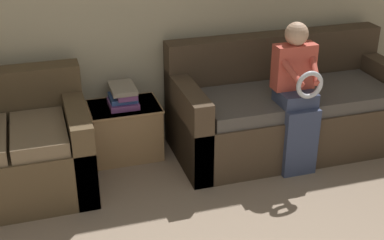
# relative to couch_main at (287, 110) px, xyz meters

# --- Properties ---
(wall_back) EXTENTS (7.78, 0.06, 2.55)m
(wall_back) POSITION_rel_couch_main_xyz_m (-1.39, 0.50, 0.93)
(wall_back) COLOR #BCB293
(wall_back) RESTS_ON ground_plane
(couch_main) EXTENTS (2.02, 0.90, 0.95)m
(couch_main) POSITION_rel_couch_main_xyz_m (0.00, 0.00, 0.00)
(couch_main) COLOR #473828
(couch_main) RESTS_ON ground_plane
(child_left_seated) EXTENTS (0.34, 0.38, 1.22)m
(child_left_seated) POSITION_rel_couch_main_xyz_m (-0.12, -0.37, 0.33)
(child_left_seated) COLOR #384260
(child_left_seated) RESTS_ON ground_plane
(side_shelf) EXTENTS (0.60, 0.44, 0.47)m
(side_shelf) POSITION_rel_couch_main_xyz_m (-1.41, 0.23, -0.10)
(side_shelf) COLOR #9E7A51
(side_shelf) RESTS_ON ground_plane
(book_stack) EXTENTS (0.24, 0.32, 0.18)m
(book_stack) POSITION_rel_couch_main_xyz_m (-1.41, 0.23, 0.22)
(book_stack) COLOR #7A4284
(book_stack) RESTS_ON side_shelf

